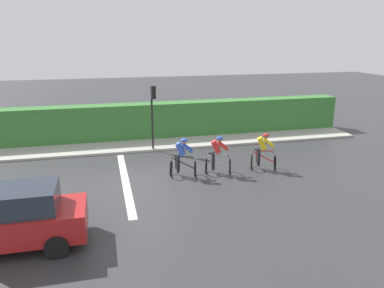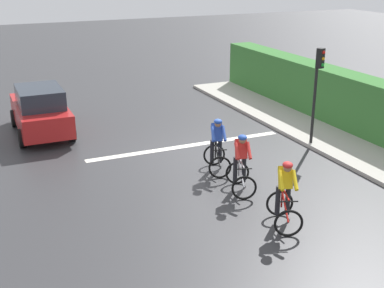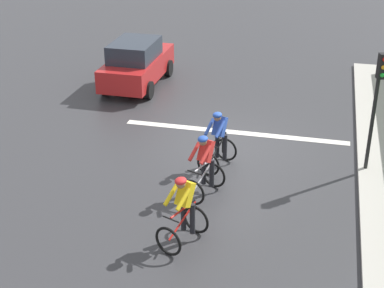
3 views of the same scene
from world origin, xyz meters
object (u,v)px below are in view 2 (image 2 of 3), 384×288
Objects in this scene: cyclist_second at (241,164)px; cyclist_mid at (217,146)px; traffic_light_near_crossing at (317,82)px; car_red at (40,111)px; cyclist_lead at (285,195)px.

cyclist_second is 1.53m from cyclist_mid.
car_red is at bearing -32.06° from traffic_light_near_crossing.
car_red reaches higher than cyclist_mid.
car_red is (4.19, -7.28, 0.08)m from cyclist_second.
traffic_light_near_crossing reaches higher than cyclist_second.
cyclist_second is 8.40m from car_red.
traffic_light_near_crossing is at bearing -151.69° from cyclist_second.
cyclist_lead is 2.10m from cyclist_second.
cyclist_mid is at bearing 8.95° from traffic_light_near_crossing.
cyclist_lead is 6.00m from traffic_light_near_crossing.
car_red is (4.19, -9.38, 0.08)m from cyclist_lead.
cyclist_second is (0.00, -2.10, 0.00)m from cyclist_lead.
cyclist_lead is 0.40× the size of car_red.
car_red is (4.23, -5.75, 0.08)m from cyclist_mid.
cyclist_lead and cyclist_mid have the same top height.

